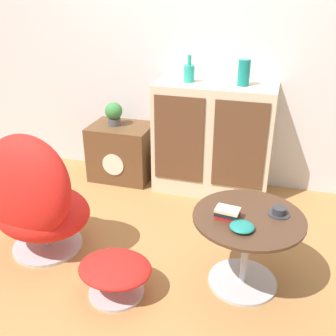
# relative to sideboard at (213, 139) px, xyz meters

# --- Properties ---
(ground_plane) EXTENTS (12.00, 12.00, 0.00)m
(ground_plane) POSITION_rel_sideboard_xyz_m (-0.34, -1.14, -0.49)
(ground_plane) COLOR #A87542
(wall_back) EXTENTS (6.40, 0.06, 2.60)m
(wall_back) POSITION_rel_sideboard_xyz_m (-0.34, 0.25, 0.81)
(wall_back) COLOR silver
(wall_back) RESTS_ON ground_plane
(sideboard) EXTENTS (1.01, 0.45, 0.98)m
(sideboard) POSITION_rel_sideboard_xyz_m (0.00, 0.00, 0.00)
(sideboard) COLOR beige
(sideboard) RESTS_ON ground_plane
(tv_console) EXTENTS (0.57, 0.44, 0.53)m
(tv_console) POSITION_rel_sideboard_xyz_m (-0.88, 0.01, -0.23)
(tv_console) COLOR brown
(tv_console) RESTS_ON ground_plane
(egg_chair) EXTENTS (0.72, 0.67, 0.92)m
(egg_chair) POSITION_rel_sideboard_xyz_m (-0.97, -1.27, -0.07)
(egg_chair) COLOR #B7B7BC
(egg_chair) RESTS_ON ground_plane
(ottoman) EXTENTS (0.45, 0.38, 0.23)m
(ottoman) POSITION_rel_sideboard_xyz_m (-0.30, -1.50, -0.33)
(ottoman) COLOR #B7B7BC
(ottoman) RESTS_ON ground_plane
(coffee_table) EXTENTS (0.66, 0.66, 0.50)m
(coffee_table) POSITION_rel_sideboard_xyz_m (0.44, -1.19, -0.16)
(coffee_table) COLOR #B7B7BC
(coffee_table) RESTS_ON ground_plane
(vase_leftmost) EXTENTS (0.09, 0.09, 0.22)m
(vase_leftmost) POSITION_rel_sideboard_xyz_m (-0.23, 0.00, 0.56)
(vase_leftmost) COLOR teal
(vase_leftmost) RESTS_ON sideboard
(vase_inner_left) EXTENTS (0.10, 0.10, 0.21)m
(vase_inner_left) POSITION_rel_sideboard_xyz_m (0.22, 0.00, 0.59)
(vase_inner_left) COLOR #147A75
(vase_inner_left) RESTS_ON sideboard
(potted_plant) EXTENTS (0.16, 0.16, 0.22)m
(potted_plant) POSITION_rel_sideboard_xyz_m (-0.94, 0.01, 0.15)
(potted_plant) COLOR #4C4C51
(potted_plant) RESTS_ON tv_console
(teacup) EXTENTS (0.13, 0.13, 0.05)m
(teacup) POSITION_rel_sideboard_xyz_m (0.60, -1.12, 0.02)
(teacup) COLOR #2D2D33
(teacup) RESTS_ON coffee_table
(book_stack) EXTENTS (0.15, 0.11, 0.06)m
(book_stack) POSITION_rel_sideboard_xyz_m (0.32, -1.24, 0.04)
(book_stack) COLOR red
(book_stack) RESTS_ON coffee_table
(bowl) EXTENTS (0.14, 0.14, 0.04)m
(bowl) POSITION_rel_sideboard_xyz_m (0.41, -1.34, 0.02)
(bowl) COLOR #1E7A70
(bowl) RESTS_ON coffee_table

